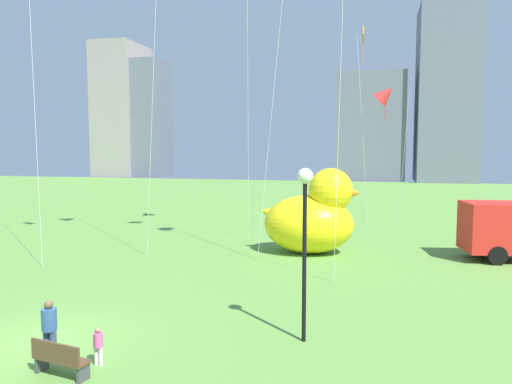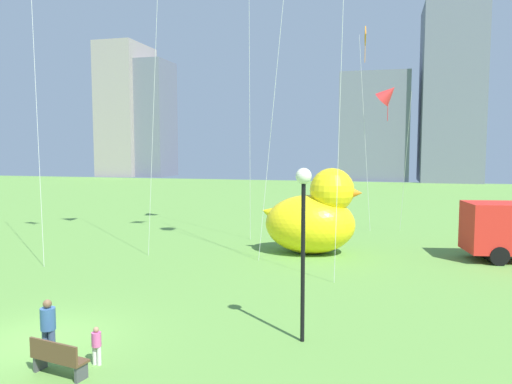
{
  "view_description": "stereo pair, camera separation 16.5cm",
  "coord_description": "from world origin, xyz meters",
  "px_view_note": "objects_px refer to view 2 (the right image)",
  "views": [
    {
      "loc": [
        9.13,
        -11.64,
        5.5
      ],
      "look_at": [
        4.79,
        5.91,
        3.87
      ],
      "focal_mm": 34.23,
      "sensor_mm": 36.0,
      "label": 1
    },
    {
      "loc": [
        9.29,
        -11.6,
        5.5
      ],
      "look_at": [
        4.79,
        5.91,
        3.87
      ],
      "focal_mm": 34.23,
      "sensor_mm": 36.0,
      "label": 2
    }
  ],
  "objects_px": {
    "kite_red": "(388,94)",
    "park_bench": "(57,358)",
    "person_adult": "(48,326)",
    "lamppost": "(303,213)",
    "kite_orange": "(365,46)",
    "person_child": "(97,344)",
    "giant_inflatable_duck": "(314,217)"
  },
  "relations": [
    {
      "from": "person_adult",
      "to": "kite_orange",
      "type": "height_order",
      "value": "kite_orange"
    },
    {
      "from": "person_child",
      "to": "lamppost",
      "type": "distance_m",
      "value": 6.41
    },
    {
      "from": "park_bench",
      "to": "kite_red",
      "type": "relative_size",
      "value": 0.16
    },
    {
      "from": "person_adult",
      "to": "person_child",
      "type": "height_order",
      "value": "person_adult"
    },
    {
      "from": "lamppost",
      "to": "kite_orange",
      "type": "bearing_deg",
      "value": 87.39
    },
    {
      "from": "kite_orange",
      "to": "giant_inflatable_duck",
      "type": "bearing_deg",
      "value": -105.16
    },
    {
      "from": "park_bench",
      "to": "person_child",
      "type": "bearing_deg",
      "value": 54.78
    },
    {
      "from": "person_adult",
      "to": "giant_inflatable_duck",
      "type": "xyz_separation_m",
      "value": [
        4.99,
        14.54,
        1.04
      ]
    },
    {
      "from": "park_bench",
      "to": "person_adult",
      "type": "bearing_deg",
      "value": 136.49
    },
    {
      "from": "person_adult",
      "to": "lamppost",
      "type": "distance_m",
      "value": 7.41
    },
    {
      "from": "lamppost",
      "to": "kite_red",
      "type": "bearing_deg",
      "value": 82.69
    },
    {
      "from": "kite_red",
      "to": "kite_orange",
      "type": "distance_m",
      "value": 3.74
    },
    {
      "from": "giant_inflatable_duck",
      "to": "kite_orange",
      "type": "bearing_deg",
      "value": 74.84
    },
    {
      "from": "park_bench",
      "to": "giant_inflatable_duck",
      "type": "bearing_deg",
      "value": 75.05
    },
    {
      "from": "person_child",
      "to": "kite_red",
      "type": "xyz_separation_m",
      "value": [
        7.23,
        21.58,
        8.35
      ]
    },
    {
      "from": "park_bench",
      "to": "person_adult",
      "type": "distance_m",
      "value": 1.28
    },
    {
      "from": "park_bench",
      "to": "kite_orange",
      "type": "relative_size",
      "value": 0.12
    },
    {
      "from": "giant_inflatable_duck",
      "to": "kite_red",
      "type": "height_order",
      "value": "kite_red"
    },
    {
      "from": "person_child",
      "to": "kite_orange",
      "type": "xyz_separation_m",
      "value": [
        5.73,
        22.64,
        11.61
      ]
    },
    {
      "from": "person_adult",
      "to": "kite_red",
      "type": "height_order",
      "value": "kite_red"
    },
    {
      "from": "person_adult",
      "to": "lamppost",
      "type": "xyz_separation_m",
      "value": [
        6.27,
        2.76,
        2.83
      ]
    },
    {
      "from": "person_child",
      "to": "kite_red",
      "type": "distance_m",
      "value": 24.24
    },
    {
      "from": "park_bench",
      "to": "person_adult",
      "type": "relative_size",
      "value": 0.99
    },
    {
      "from": "lamppost",
      "to": "kite_orange",
      "type": "distance_m",
      "value": 21.58
    },
    {
      "from": "park_bench",
      "to": "giant_inflatable_duck",
      "type": "height_order",
      "value": "giant_inflatable_duck"
    },
    {
      "from": "kite_red",
      "to": "park_bench",
      "type": "bearing_deg",
      "value": -109.21
    },
    {
      "from": "park_bench",
      "to": "kite_orange",
      "type": "height_order",
      "value": "kite_orange"
    },
    {
      "from": "lamppost",
      "to": "kite_red",
      "type": "xyz_separation_m",
      "value": [
        2.41,
        18.77,
        5.2
      ]
    },
    {
      "from": "person_adult",
      "to": "kite_orange",
      "type": "relative_size",
      "value": 0.12
    },
    {
      "from": "person_adult",
      "to": "lamppost",
      "type": "height_order",
      "value": "lamppost"
    },
    {
      "from": "person_child",
      "to": "person_adult",
      "type": "bearing_deg",
      "value": 178.27
    },
    {
      "from": "park_bench",
      "to": "person_child",
      "type": "relative_size",
      "value": 1.57
    }
  ]
}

